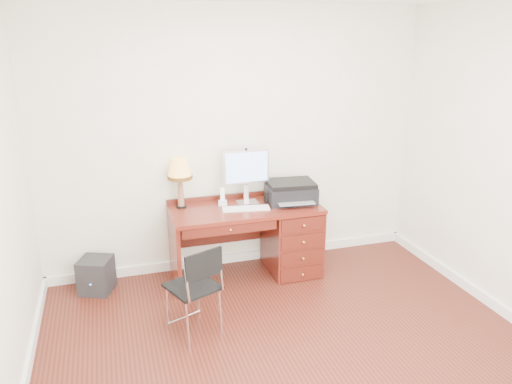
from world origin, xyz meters
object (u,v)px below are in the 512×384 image
object	(u,v)px
desk	(275,234)
phone	(223,200)
equipment_box	(96,275)
leg_lamp	(180,172)
monitor	(246,170)
chair	(194,283)
printer	(291,192)

from	to	relation	value
desk	phone	bearing A→B (deg)	165.38
desk	equipment_box	world-z (taller)	desk
leg_lamp	phone	bearing A→B (deg)	-6.31
leg_lamp	phone	world-z (taller)	leg_lamp
monitor	desk	bearing A→B (deg)	-29.71
monitor	equipment_box	size ratio (longest dim) A/B	1.61
desk	equipment_box	bearing A→B (deg)	176.96
monitor	phone	size ratio (longest dim) A/B	2.98
leg_lamp	equipment_box	distance (m)	1.29
monitor	equipment_box	world-z (taller)	monitor
desk	chair	world-z (taller)	chair
desk	monitor	bearing A→B (deg)	152.13
desk	phone	world-z (taller)	phone
chair	desk	bearing A→B (deg)	19.68
leg_lamp	phone	size ratio (longest dim) A/B	2.75
printer	equipment_box	xyz separation A→B (m)	(-1.99, 0.06, -0.69)
monitor	leg_lamp	size ratio (longest dim) A/B	1.09
printer	leg_lamp	bearing A→B (deg)	178.06
printer	phone	xyz separation A→B (m)	(-0.70, 0.10, -0.05)
phone	leg_lamp	bearing A→B (deg)	-175.01
printer	monitor	bearing A→B (deg)	171.85
monitor	phone	world-z (taller)	monitor
desk	equipment_box	xyz separation A→B (m)	(-1.81, 0.10, -0.24)
desk	leg_lamp	world-z (taller)	leg_lamp
phone	equipment_box	xyz separation A→B (m)	(-1.29, -0.04, -0.63)
phone	printer	bearing A→B (deg)	2.83
desk	chair	size ratio (longest dim) A/B	1.87
printer	chair	bearing A→B (deg)	-135.51
chair	equipment_box	xyz separation A→B (m)	(-0.79, 1.03, -0.32)
monitor	phone	bearing A→B (deg)	179.41
leg_lamp	chair	world-z (taller)	leg_lamp
equipment_box	phone	bearing A→B (deg)	23.55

